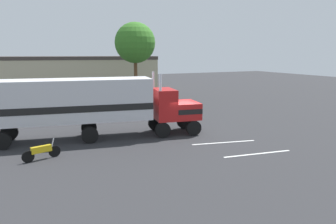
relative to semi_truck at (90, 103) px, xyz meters
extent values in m
plane|color=#2D2D30|center=(6.33, -1.27, -2.52)|extent=(120.00, 120.00, 0.00)
cube|color=silver|center=(7.74, -4.77, -2.52)|extent=(4.33, 1.09, 0.01)
cube|color=silver|center=(8.17, -7.55, -2.52)|extent=(4.38, 0.80, 0.01)
cube|color=#B21919|center=(6.74, -1.17, -0.82)|extent=(2.20, 2.77, 1.20)
cube|color=#B21919|center=(5.16, -0.90, -0.32)|extent=(1.81, 2.70, 2.20)
cube|color=silver|center=(7.66, -1.33, -0.82)|extent=(0.44, 2.08, 1.08)
cube|color=black|center=(6.74, -1.17, -0.76)|extent=(2.21, 2.81, 0.36)
cylinder|color=silver|center=(4.80, 0.28, 0.28)|extent=(0.18, 0.18, 3.40)
cylinder|color=silver|center=(4.43, -1.89, 0.28)|extent=(0.18, 0.18, 3.40)
cube|color=silver|center=(-1.10, 0.18, 0.23)|extent=(10.79, 4.35, 2.80)
cube|color=black|center=(-1.10, 0.18, -0.19)|extent=(10.80, 4.39, 0.44)
cylinder|color=silver|center=(5.79, 0.31, -1.57)|extent=(1.39, 0.85, 0.64)
cylinder|color=black|center=(7.22, -0.14, -1.97)|extent=(1.14, 0.48, 1.10)
cylinder|color=black|center=(6.84, -2.31, -1.97)|extent=(1.14, 0.48, 1.10)
cylinder|color=black|center=(4.95, 0.25, -1.97)|extent=(1.14, 0.48, 1.10)
cylinder|color=black|center=(4.58, -1.91, -1.97)|extent=(1.14, 0.48, 1.10)
cylinder|color=black|center=(0.07, 1.10, -1.97)|extent=(1.14, 0.48, 1.10)
cylinder|color=black|center=(-0.30, -1.07, -1.97)|extent=(1.14, 0.48, 1.10)
cylinder|color=black|center=(-5.10, 1.99, -1.97)|extent=(1.14, 0.48, 1.10)
cylinder|color=black|center=(-5.47, -0.18, -1.97)|extent=(1.14, 0.48, 1.10)
cylinder|color=black|center=(0.67, 2.25, -2.11)|extent=(0.18, 0.18, 0.82)
cylinder|color=black|center=(0.52, 2.26, -2.11)|extent=(0.18, 0.18, 0.82)
cylinder|color=#A5728C|center=(0.59, 2.25, -1.41)|extent=(0.34, 0.34, 0.58)
sphere|color=tan|center=(0.59, 2.25, -1.01)|extent=(0.23, 0.23, 0.23)
cube|color=black|center=(0.60, 2.45, -1.39)|extent=(0.27, 0.18, 0.36)
cube|color=#234C8C|center=(-4.46, 11.01, -1.85)|extent=(4.65, 2.54, 0.70)
cube|color=#1E232D|center=(-4.26, 10.98, -1.23)|extent=(2.36, 2.00, 0.55)
cylinder|color=black|center=(-6.07, 10.51, -2.20)|extent=(0.67, 0.33, 0.64)
cylinder|color=black|center=(-5.80, 12.05, -2.20)|extent=(0.67, 0.33, 0.64)
cylinder|color=black|center=(-3.12, 9.98, -2.20)|extent=(0.67, 0.33, 0.64)
cylinder|color=black|center=(-2.84, 11.52, -2.20)|extent=(0.67, 0.33, 0.64)
cylinder|color=black|center=(-2.70, -2.97, -2.19)|extent=(0.66, 0.27, 0.66)
cylinder|color=black|center=(-4.09, -3.36, -2.19)|extent=(0.66, 0.27, 0.66)
cube|color=gold|center=(-3.40, -3.16, -1.91)|extent=(1.12, 0.53, 0.36)
cylinder|color=silver|center=(-2.79, -3.00, -1.74)|extent=(0.29, 0.14, 0.69)
cylinder|color=brown|center=(9.13, 16.33, 0.14)|extent=(0.44, 0.44, 5.33)
sphere|color=#367424|center=(9.13, 16.33, 4.58)|extent=(5.06, 5.06, 5.06)
cube|color=#B7AD8C|center=(4.40, 27.72, 0.15)|extent=(23.30, 9.76, 5.34)
cube|color=#3F3833|center=(4.40, 27.72, 2.57)|extent=(23.41, 9.88, 0.50)
camera|label=1|loc=(-4.11, -21.05, 3.34)|focal=33.11mm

